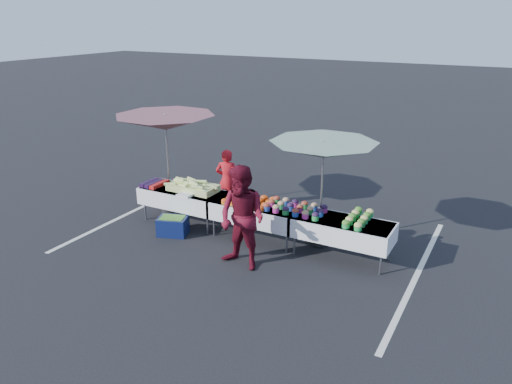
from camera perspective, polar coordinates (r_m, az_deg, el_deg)
The scene contains 17 objects.
ground at distance 10.19m, azimuth -0.00°, elevation -5.30°, with size 80.00×80.00×0.00m, color black.
stripe_left at distance 11.92m, azimuth -13.67°, elevation -2.05°, with size 0.10×5.00×0.00m, color silver.
stripe_right at distance 9.27m, azimuth 17.91°, elevation -9.01°, with size 0.10×5.00×0.00m, color silver.
table_left at distance 10.87m, azimuth -8.38°, elevation -0.55°, with size 1.86×0.81×0.75m.
table_center at distance 9.96m, azimuth -0.00°, elevation -2.26°, with size 1.86×0.81×0.75m.
table_right at distance 9.31m, azimuth 9.83°, elevation -4.20°, with size 1.86×0.81×0.75m.
berry_punnets at distance 11.18m, azimuth -11.55°, elevation 0.96°, with size 0.40×0.54×0.08m.
corn_pile at distance 10.68m, azimuth -7.28°, elevation 0.60°, with size 1.16×0.57×0.26m.
plastic_bags at distance 10.41m, azimuth -8.08°, elevation -0.33°, with size 0.30×0.25×0.05m, color white.
carrot_bowls at distance 9.94m, azimuth -0.79°, elevation -0.96°, with size 0.95×0.69×0.11m.
potato_cups at distance 9.52m, azimuth 4.51°, elevation -1.78°, with size 1.14×0.58×0.16m.
bean_baskets at distance 9.21m, azimuth 11.60°, elevation -2.95°, with size 0.36×0.86×0.15m.
vendor at distance 11.35m, azimuth -3.31°, elevation 1.31°, with size 0.53×0.35×1.46m, color red.
customer at distance 8.72m, azimuth -1.58°, elevation -3.01°, with size 0.91×0.71×1.88m, color maroon.
umbrella_left at distance 11.17m, azimuth -10.30°, elevation 7.75°, with size 2.91×2.91×2.26m.
umbrella_right at distance 9.41m, azimuth 7.73°, elevation 4.71°, with size 2.67×2.67×2.10m.
storage_bin at distance 10.42m, azimuth -9.49°, elevation -3.81°, with size 0.69×0.59×0.38m.
Camera 1 is at (4.38, -8.12, 4.31)m, focal length 35.00 mm.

